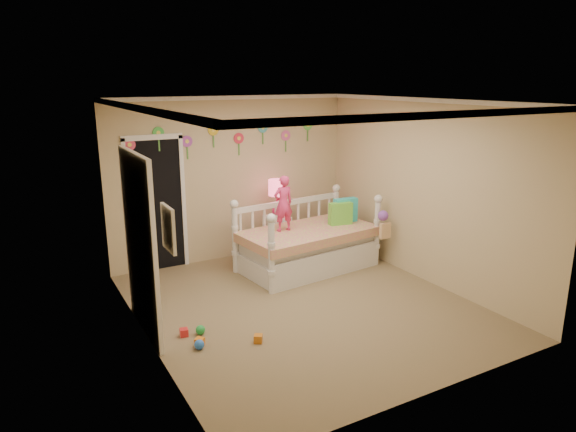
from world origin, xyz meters
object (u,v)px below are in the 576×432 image
child (283,203)px  nightstand (277,236)px  table_lamp (277,192)px  daybed (307,233)px

child → nightstand: child is taller
nightstand → table_lamp: 0.74m
daybed → child: 0.62m
daybed → table_lamp: table_lamp is taller
child → nightstand: size_ratio=1.23×
nightstand → table_lamp: size_ratio=1.13×
child → table_lamp: size_ratio=1.39×
daybed → table_lamp: bearing=95.0°
nightstand → child: bearing=-100.2°
nightstand → table_lamp: table_lamp is taller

